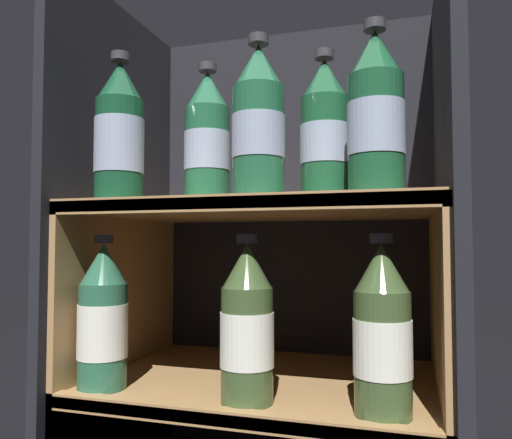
% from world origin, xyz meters
% --- Properties ---
extents(fridge_back_wall, '(0.64, 0.02, 0.92)m').
position_xyz_m(fridge_back_wall, '(0.00, 0.43, 0.46)').
color(fridge_back_wall, black).
rests_on(fridge_back_wall, ground_plane).
extents(fridge_side_left, '(0.02, 0.46, 0.92)m').
position_xyz_m(fridge_side_left, '(-0.31, 0.21, 0.46)').
color(fridge_side_left, black).
rests_on(fridge_side_left, ground_plane).
extents(fridge_side_right, '(0.02, 0.46, 0.92)m').
position_xyz_m(fridge_side_right, '(0.31, 0.21, 0.46)').
color(fridge_side_right, black).
rests_on(fridge_side_right, ground_plane).
extents(shelf_lower, '(0.60, 0.42, 0.21)m').
position_xyz_m(shelf_lower, '(0.00, 0.20, 0.17)').
color(shelf_lower, '#9E7547').
rests_on(shelf_lower, ground_plane).
extents(shelf_upper, '(0.60, 0.42, 0.52)m').
position_xyz_m(shelf_upper, '(0.00, 0.20, 0.38)').
color(shelf_upper, '#9E7547').
rests_on(shelf_upper, ground_plane).
extents(bottle_upper_front_0, '(0.08, 0.08, 0.25)m').
position_xyz_m(bottle_upper_front_0, '(-0.21, 0.06, 0.63)').
color(bottle_upper_front_0, '#144228').
rests_on(bottle_upper_front_0, shelf_upper).
extents(bottle_upper_front_1, '(0.08, 0.08, 0.25)m').
position_xyz_m(bottle_upper_front_1, '(0.03, 0.06, 0.63)').
color(bottle_upper_front_1, '#1E5638').
rests_on(bottle_upper_front_1, shelf_upper).
extents(bottle_upper_front_2, '(0.08, 0.08, 0.25)m').
position_xyz_m(bottle_upper_front_2, '(0.21, 0.06, 0.63)').
color(bottle_upper_front_2, '#194C2D').
rests_on(bottle_upper_front_2, shelf_upper).
extents(bottle_upper_back_0, '(0.08, 0.08, 0.25)m').
position_xyz_m(bottle_upper_back_0, '(-0.09, 0.15, 0.63)').
color(bottle_upper_back_0, '#1E5638').
rests_on(bottle_upper_back_0, shelf_upper).
extents(bottle_upper_back_1, '(0.08, 0.08, 0.25)m').
position_xyz_m(bottle_upper_back_1, '(0.12, 0.15, 0.63)').
color(bottle_upper_back_1, '#194C2D').
rests_on(bottle_upper_back_1, shelf_upper).
extents(bottle_lower_front_0, '(0.08, 0.08, 0.25)m').
position_xyz_m(bottle_lower_front_0, '(-0.24, 0.06, 0.32)').
color(bottle_lower_front_0, '#285B42').
rests_on(bottle_lower_front_0, shelf_lower).
extents(bottle_lower_front_1, '(0.08, 0.08, 0.25)m').
position_xyz_m(bottle_lower_front_1, '(0.01, 0.06, 0.32)').
color(bottle_lower_front_1, '#384C28').
rests_on(bottle_lower_front_1, shelf_lower).
extents(bottle_lower_front_2, '(0.08, 0.08, 0.25)m').
position_xyz_m(bottle_lower_front_2, '(0.21, 0.06, 0.32)').
color(bottle_lower_front_2, '#384C28').
rests_on(bottle_lower_front_2, shelf_lower).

